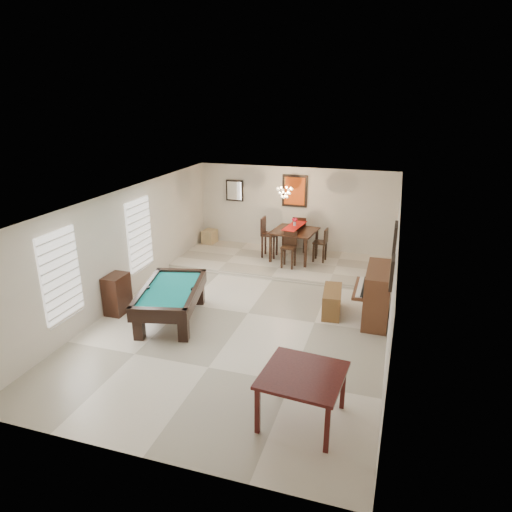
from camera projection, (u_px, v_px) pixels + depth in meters
The scene contains 26 objects.
ground_plane at pixel (248, 314), 10.16m from camera, with size 6.00×9.00×0.02m, color beige.
wall_back at pixel (294, 210), 13.77m from camera, with size 6.00×0.04×2.60m, color silver.
wall_front at pixel (134, 375), 5.67m from camera, with size 6.00×0.04×2.60m, color silver.
wall_left at pixel (125, 245), 10.57m from camera, with size 0.04×9.00×2.60m, color silver.
wall_right at pixel (394, 274), 8.88m from camera, with size 0.04×9.00×2.60m, color silver.
ceiling at pixel (247, 198), 9.29m from camera, with size 6.00×9.00×0.04m, color white.
dining_step at pixel (284, 262), 13.06m from camera, with size 6.00×2.50×0.12m, color beige.
window_left_front at pixel (61, 275), 8.55m from camera, with size 0.06×1.00×1.70m, color white.
window_left_rear at pixel (139, 234), 11.06m from camera, with size 0.06×1.00×1.70m, color white.
pool_table at pixel (171, 304), 9.75m from camera, with size 1.16×2.15×0.72m, color black, non-canonical shape.
square_table at pixel (302, 397), 6.70m from camera, with size 1.16×1.16×0.80m, color #37100D, non-canonical shape.
upright_piano at pixel (371, 294), 9.73m from camera, with size 0.79×1.40×1.17m, color brown, non-canonical shape.
piano_bench at pixel (332, 301), 10.09m from camera, with size 0.39×0.99×0.55m, color brown.
apothecary_chest at pixel (117, 294), 10.07m from camera, with size 0.39×0.59×0.88m, color black.
dining_table at pixel (294, 242), 13.03m from camera, with size 1.19×1.19×0.98m, color black, non-canonical shape.
flower_vase at pixel (295, 222), 12.82m from camera, with size 0.14×0.14×0.24m, color #B20F25, non-canonical shape.
dining_chair_south at pixel (289, 250), 12.39m from camera, with size 0.37×0.37×0.99m, color black, non-canonical shape.
dining_chair_north at pixel (300, 234), 13.69m from camera, with size 0.40×0.40×1.08m, color black, non-canonical shape.
dining_chair_west at pixel (270, 237), 13.19m from camera, with size 0.43×0.43×1.17m, color black, non-canonical shape.
dining_chair_east at pixel (320, 245), 12.86m from camera, with size 0.35×0.35×0.96m, color black, non-canonical shape.
corner_bench at pixel (210, 236), 14.55m from camera, with size 0.37×0.46×0.41m, color tan.
chandelier at pixel (285, 189), 12.30m from camera, with size 0.44×0.44×0.60m, color #FFE5B2, non-canonical shape.
back_painting at pixel (295, 191), 13.54m from camera, with size 0.75×0.06×0.95m, color #D84C14.
back_mirror at pixel (235, 191), 14.10m from camera, with size 0.55×0.06×0.65m, color white.
right_picture_upper at pixel (395, 240), 8.96m from camera, with size 0.06×0.55×0.65m, color slate.
right_picture_lower at pixel (392, 272), 7.86m from camera, with size 0.06×0.45×0.55m, color gray.
Camera 1 is at (2.90, -8.68, 4.59)m, focal length 32.00 mm.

